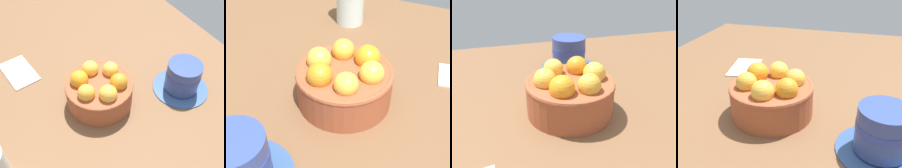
% 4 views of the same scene
% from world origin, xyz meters
% --- Properties ---
extents(ground_plane, '(1.27, 0.87, 0.05)m').
position_xyz_m(ground_plane, '(0.00, 0.00, -0.02)').
color(ground_plane, brown).
extents(terracotta_bowl, '(0.16, 0.16, 0.09)m').
position_xyz_m(terracotta_bowl, '(0.00, -0.00, 0.04)').
color(terracotta_bowl, '#9E4C2D').
rests_on(terracotta_bowl, ground_plane).
extents(coffee_cup, '(0.14, 0.14, 0.08)m').
position_xyz_m(coffee_cup, '(0.06, 0.20, 0.04)').
color(coffee_cup, '#325185').
rests_on(coffee_cup, ground_plane).
extents(folded_napkin, '(0.13, 0.09, 0.01)m').
position_xyz_m(folded_napkin, '(-0.20, -0.15, 0.00)').
color(folded_napkin, beige).
rests_on(folded_napkin, ground_plane).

